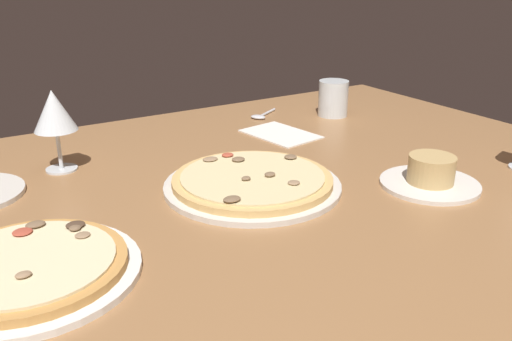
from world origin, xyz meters
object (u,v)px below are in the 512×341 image
Objects in this scene: wine_glass_near at (54,112)px; ramekin_on_saucer at (431,175)px; water_glass at (333,101)px; spoon at (261,116)px; pizza_main at (252,182)px; pizza_side at (30,268)px; paper_menu at (281,134)px.

ramekin_on_saucer is at bearing 141.53° from wine_glass_near.
spoon is (17.39, -8.36, -3.52)cm from water_glass.
water_glass is 0.88× the size of spoon.
pizza_main reaches higher than spoon.
pizza_side is at bearing 36.50° from spoon.
pizza_main is 1.84× the size of paper_menu.
pizza_main is at bearing 38.18° from paper_menu.
water_glass is at bearing -154.00° from pizza_side.
wine_glass_near reaches higher than spoon.
ramekin_on_saucer is 50.03cm from water_glass.
ramekin_on_saucer is (-68.23, 6.33, 0.88)cm from pizza_side.
pizza_main is 54.03cm from water_glass.
wine_glass_near is at bearing -12.76° from paper_menu.
pizza_main is at bearing -29.99° from ramekin_on_saucer.
ramekin_on_saucer is at bearing 150.01° from pizza_main.
water_glass is at bearing -170.92° from paper_menu.
paper_menu is at bearing -133.04° from pizza_main.
wine_glass_near reaches higher than water_glass.
spoon is (-4.03, -15.26, 0.31)cm from paper_menu.
ramekin_on_saucer is 1.69× the size of spoon.
paper_menu is at bearing 17.87° from water_glass.
ramekin_on_saucer is 55.79cm from spoon.
wine_glass_near is at bearing 12.35° from spoon.
paper_menu is at bearing 75.22° from spoon.
wine_glass_near is 71.76cm from water_glass.
pizza_side is at bearing 71.07° from wine_glass_near.
pizza_side is 2.71× the size of spoon.
spoon is at bearing -113.56° from paper_menu.
wine_glass_near is 1.72× the size of water_glass.
ramekin_on_saucer is 1.93× the size of water_glass.
spoon is at bearing -167.65° from wine_glass_near.
wine_glass_near is 56.28cm from spoon.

